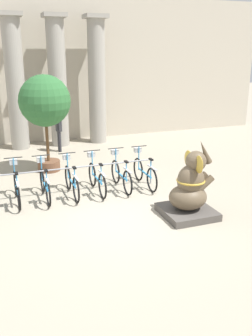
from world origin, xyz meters
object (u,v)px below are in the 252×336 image
Objects in this scene: bicycle_4 at (97,177)px; bicycle_2 at (45,184)px; bicycle_6 at (144,172)px; potted_tree at (45,104)px; bicycle_3 at (71,181)px; elephant_statue at (190,191)px; person_pedestrian at (59,126)px; bicycle_1 at (17,187)px; bicycle_5 at (121,174)px.

bicycle_2 is at bearing -179.15° from bicycle_4.
potted_tree reaches higher than bicycle_6.
bicycle_3 is at bearing -178.19° from bicycle_4.
bicycle_4 is 0.93× the size of elephant_statue.
bicycle_1 is at bearing -112.86° from person_pedestrian.
bicycle_3 is 2.17m from bicycle_6.
bicycle_2 is at bearing 144.05° from elephant_statue.
bicycle_1 and bicycle_3 have the same top height.
bicycle_1 is 1.45m from bicycle_3.
potted_tree reaches higher than bicycle_3.
potted_tree is at bearing 119.34° from elephant_statue.
bicycle_1 is 0.72m from bicycle_2.
bicycle_3 is 3.03m from potted_tree.
bicycle_5 is 0.93× the size of elephant_statue.
bicycle_5 is 1.04× the size of person_pedestrian.
bicycle_3 is 0.72m from bicycle_4.
bicycle_3 is at bearing -96.46° from person_pedestrian.
bicycle_5 is at bearing 1.01° from bicycle_2.
bicycle_4 is at bearing 179.98° from bicycle_6.
bicycle_4 is at bearing 0.85° from bicycle_2.
bicycle_3 is at bearing -84.22° from potted_tree.
bicycle_3 and bicycle_6 have the same top height.
bicycle_3 and bicycle_4 have the same top height.
bicycle_4 is at bearing -87.73° from person_pedestrian.
bicycle_2 is 3.06m from potted_tree.
bicycle_1 is at bearing 178.78° from bicycle_3.
elephant_statue reaches higher than bicycle_1.
person_pedestrian is at bearing 92.27° from bicycle_4.
elephant_statue is at bearing -30.81° from bicycle_1.
bicycle_1 is 2.17m from bicycle_4.
bicycle_5 is (0.72, 0.02, 0.00)m from bicycle_4.
bicycle_1 is at bearing 177.66° from bicycle_2.
potted_tree is (0.48, 2.43, 1.79)m from bicycle_2.
bicycle_5 is 2.49m from elephant_statue.
bicycle_5 is at bearing 1.56° from bicycle_3.
bicycle_2 is at bearing -104.91° from person_pedestrian.
bicycle_2 is at bearing -2.34° from bicycle_1.
bicycle_2 and bicycle_5 have the same top height.
bicycle_3 is 3.29m from elephant_statue.
bicycle_6 is (0.72, -0.02, 0.00)m from bicycle_5.
person_pedestrian is at bearing 67.14° from bicycle_1.
bicycle_4 is 0.56× the size of potted_tree.
elephant_statue is at bearing -84.49° from bicycle_6.
bicycle_2 is 4.93m from person_pedestrian.
potted_tree is at bearing 111.92° from bicycle_4.
bicycle_2 is at bearing -179.58° from bicycle_6.
bicycle_2 is at bearing -101.10° from potted_tree.
bicycle_1 is 2.89m from bicycle_5.
elephant_statue is 5.60m from potted_tree.
bicycle_2 is 0.93× the size of elephant_statue.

